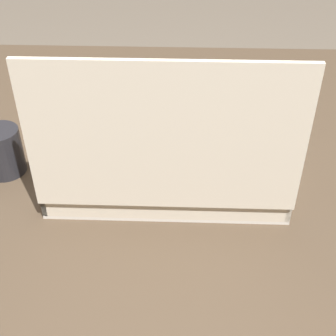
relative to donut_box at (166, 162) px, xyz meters
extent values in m
cube|color=#4C3D2D|center=(0.06, -0.12, -0.07)|extent=(1.25, 1.01, 0.03)
cylinder|color=#4C3D2D|center=(-0.51, -0.57, -0.44)|extent=(0.06, 0.06, 0.72)
cube|color=silver|center=(0.00, -0.03, -0.05)|extent=(0.40, 0.24, 0.01)
cube|color=beige|center=(0.00, -0.15, -0.03)|extent=(0.40, 0.01, 0.03)
cube|color=beige|center=(0.00, 0.09, -0.03)|extent=(0.40, 0.01, 0.03)
cube|color=beige|center=(-0.20, -0.03, -0.03)|extent=(0.01, 0.24, 0.03)
cube|color=beige|center=(0.19, -0.03, -0.03)|extent=(0.01, 0.24, 0.03)
cube|color=beige|center=(0.00, 0.10, 0.11)|extent=(0.40, 0.01, 0.24)
torus|color=#381E11|center=(-0.14, -0.09, -0.03)|extent=(0.08, 0.08, 0.02)
ellipsoid|color=tan|center=(-0.05, -0.09, -0.02)|extent=(0.08, 0.08, 0.05)
torus|color=#B77A38|center=(0.04, -0.08, -0.03)|extent=(0.08, 0.08, 0.02)
ellipsoid|color=#B77A38|center=(0.14, -0.09, -0.02)|extent=(0.08, 0.08, 0.04)
ellipsoid|color=pink|center=(-0.15, 0.03, -0.02)|extent=(0.08, 0.08, 0.05)
torus|color=#B77A38|center=(-0.05, 0.03, -0.03)|extent=(0.08, 0.08, 0.02)
ellipsoid|color=black|center=(0.04, 0.03, -0.02)|extent=(0.08, 0.08, 0.04)
ellipsoid|color=#9E6633|center=(0.14, 0.03, -0.03)|extent=(0.08, 0.08, 0.04)
cylinder|color=#232328|center=(0.30, -0.03, -0.01)|extent=(0.07, 0.07, 0.09)
cube|color=white|center=(-0.09, -0.29, -0.05)|extent=(0.19, 0.15, 0.01)
camera|label=1|loc=(-0.03, 0.64, 0.48)|focal=50.00mm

